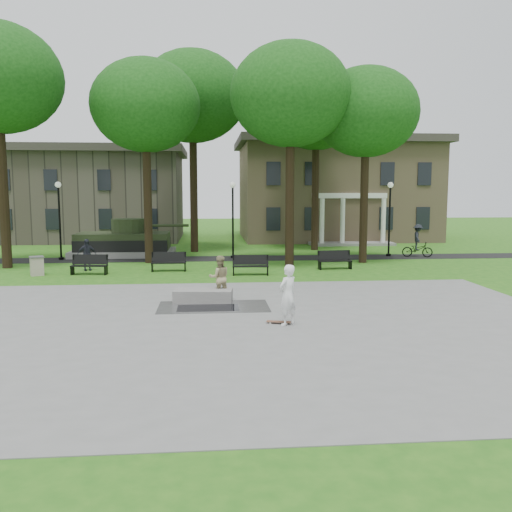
# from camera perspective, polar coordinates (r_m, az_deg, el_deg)

# --- Properties ---
(ground) EXTENTS (120.00, 120.00, 0.00)m
(ground) POSITION_cam_1_polar(r_m,az_deg,el_deg) (21.81, -2.33, -4.22)
(ground) COLOR #215A15
(ground) RESTS_ON ground
(plaza) EXTENTS (22.00, 16.00, 0.02)m
(plaza) POSITION_cam_1_polar(r_m,az_deg,el_deg) (16.94, -1.56, -7.45)
(plaza) COLOR gray
(plaza) RESTS_ON ground
(footpath) EXTENTS (44.00, 2.60, 0.01)m
(footpath) POSITION_cam_1_polar(r_m,az_deg,el_deg) (33.66, -3.26, -0.26)
(footpath) COLOR black
(footpath) RESTS_ON ground
(building_right) EXTENTS (17.00, 12.00, 8.60)m
(building_right) POSITION_cam_1_polar(r_m,az_deg,el_deg) (48.63, 8.16, 7.01)
(building_right) COLOR #9E8460
(building_right) RESTS_ON ground
(building_left) EXTENTS (15.00, 10.00, 7.20)m
(building_left) POSITION_cam_1_polar(r_m,az_deg,el_deg) (48.93, -16.86, 5.92)
(building_left) COLOR #4C443D
(building_left) RESTS_ON ground
(tree_1) EXTENTS (6.20, 6.20, 11.63)m
(tree_1) POSITION_cam_1_polar(r_m,az_deg,el_deg) (32.42, -11.56, 15.20)
(tree_1) COLOR black
(tree_1) RESTS_ON ground
(tree_2) EXTENTS (6.60, 6.60, 12.16)m
(tree_2) POSITION_cam_1_polar(r_m,az_deg,el_deg) (30.64, 3.66, 16.50)
(tree_2) COLOR black
(tree_2) RESTS_ON ground
(tree_3) EXTENTS (6.00, 6.00, 11.19)m
(tree_3) POSITION_cam_1_polar(r_m,az_deg,el_deg) (32.45, 11.52, 14.56)
(tree_3) COLOR black
(tree_3) RESTS_ON ground
(tree_4) EXTENTS (7.20, 7.20, 13.50)m
(tree_4) POSITION_cam_1_polar(r_m,az_deg,el_deg) (37.90, -6.71, 16.26)
(tree_4) COLOR black
(tree_4) RESTS_ON ground
(tree_5) EXTENTS (6.40, 6.40, 12.44)m
(tree_5) POSITION_cam_1_polar(r_m,az_deg,el_deg) (38.99, 6.37, 14.93)
(tree_5) COLOR black
(tree_5) RESTS_ON ground
(lamp_left) EXTENTS (0.36, 0.36, 4.73)m
(lamp_left) POSITION_cam_1_polar(r_m,az_deg,el_deg) (34.90, -19.99, 4.18)
(lamp_left) COLOR black
(lamp_left) RESTS_ON ground
(lamp_mid) EXTENTS (0.36, 0.36, 4.73)m
(lamp_mid) POSITION_cam_1_polar(r_m,az_deg,el_deg) (33.74, -2.46, 4.51)
(lamp_mid) COLOR black
(lamp_mid) RESTS_ON ground
(lamp_right) EXTENTS (0.36, 0.36, 4.73)m
(lamp_right) POSITION_cam_1_polar(r_m,az_deg,el_deg) (35.60, 13.89, 4.44)
(lamp_right) COLOR black
(lamp_right) RESTS_ON ground
(tank_monument) EXTENTS (7.45, 3.40, 2.40)m
(tank_monument) POSITION_cam_1_polar(r_m,az_deg,el_deg) (35.96, -13.71, 1.38)
(tank_monument) COLOR gray
(tank_monument) RESTS_ON ground
(puddle) EXTENTS (2.20, 1.20, 0.00)m
(puddle) POSITION_cam_1_polar(r_m,az_deg,el_deg) (19.59, -5.07, -5.46)
(puddle) COLOR black
(puddle) RESTS_ON plaza
(concrete_block) EXTENTS (2.30, 1.24, 0.45)m
(concrete_block) POSITION_cam_1_polar(r_m,az_deg,el_deg) (20.75, -5.58, -4.14)
(concrete_block) COLOR gray
(concrete_block) RESTS_ON plaza
(skateboard) EXTENTS (0.80, 0.42, 0.07)m
(skateboard) POSITION_cam_1_polar(r_m,az_deg,el_deg) (17.28, 2.41, -7.01)
(skateboard) COLOR brown
(skateboard) RESTS_ON plaza
(skateboarder) EXTENTS (0.83, 0.80, 1.92)m
(skateboarder) POSITION_cam_1_polar(r_m,az_deg,el_deg) (16.90, 3.36, -4.12)
(skateboarder) COLOR white
(skateboarder) RESTS_ON plaza
(friend_watching) EXTENTS (0.91, 0.76, 1.70)m
(friend_watching) POSITION_cam_1_polar(r_m,az_deg,el_deg) (20.96, -3.87, -2.27)
(friend_watching) COLOR #9B8F64
(friend_watching) RESTS_ON plaza
(pedestrian_walker) EXTENTS (1.07, 0.73, 1.68)m
(pedestrian_walker) POSITION_cam_1_polar(r_m,az_deg,el_deg) (29.87, -17.39, 0.13)
(pedestrian_walker) COLOR #22232D
(pedestrian_walker) RESTS_ON ground
(cyclist) EXTENTS (1.98, 1.19, 2.09)m
(cyclist) POSITION_cam_1_polar(r_m,az_deg,el_deg) (35.81, 16.64, 1.25)
(cyclist) COLOR black
(cyclist) RESTS_ON ground
(park_bench_0) EXTENTS (1.84, 0.71, 1.00)m
(park_bench_0) POSITION_cam_1_polar(r_m,az_deg,el_deg) (28.49, -17.13, -0.83)
(park_bench_0) COLOR black
(park_bench_0) RESTS_ON ground
(park_bench_1) EXTENTS (1.80, 0.52, 1.00)m
(park_bench_1) POSITION_cam_1_polar(r_m,az_deg,el_deg) (28.70, -9.17, -0.55)
(park_bench_1) COLOR black
(park_bench_1) RESTS_ON ground
(park_bench_2) EXTENTS (1.82, 0.61, 1.00)m
(park_bench_2) POSITION_cam_1_polar(r_m,az_deg,el_deg) (27.07, -0.59, -0.91)
(park_bench_2) COLOR black
(park_bench_2) RESTS_ON ground
(park_bench_3) EXTENTS (1.83, 0.66, 1.00)m
(park_bench_3) POSITION_cam_1_polar(r_m,az_deg,el_deg) (29.41, 8.28, -0.35)
(park_bench_3) COLOR black
(park_bench_3) RESTS_ON ground
(trash_bin) EXTENTS (0.87, 0.87, 0.96)m
(trash_bin) POSITION_cam_1_polar(r_m,az_deg,el_deg) (29.05, -22.07, -0.96)
(trash_bin) COLOR #A99A8B
(trash_bin) RESTS_ON ground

